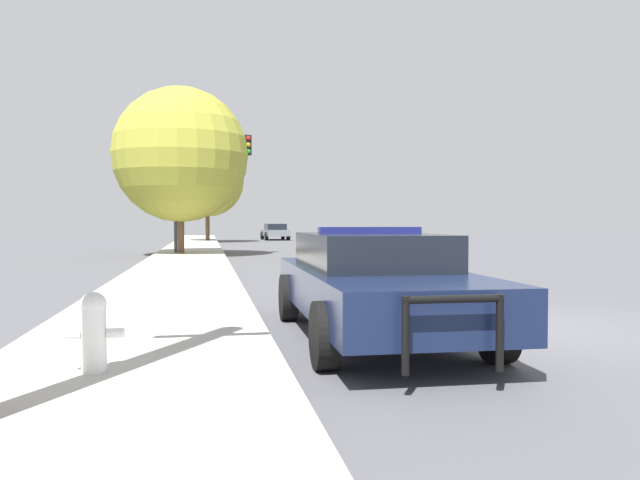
% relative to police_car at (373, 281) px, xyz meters
% --- Properties ---
extents(ground_plane, '(110.00, 110.00, 0.00)m').
position_rel_police_car_xyz_m(ground_plane, '(2.21, 0.35, -0.75)').
color(ground_plane, '#4F4F54').
extents(sidewalk_left, '(3.00, 110.00, 0.13)m').
position_rel_police_car_xyz_m(sidewalk_left, '(-2.89, 0.35, -0.68)').
color(sidewalk_left, '#BCB7AD').
rests_on(sidewalk_left, ground_plane).
extents(police_car, '(2.19, 5.41, 1.46)m').
position_rel_police_car_xyz_m(police_car, '(0.00, 0.00, 0.00)').
color(police_car, '#141E3D').
rests_on(police_car, ground_plane).
extents(fire_hydrant, '(0.55, 0.24, 0.75)m').
position_rel_police_car_xyz_m(fire_hydrant, '(-3.20, -1.91, -0.22)').
color(fire_hydrant, white).
rests_on(fire_hydrant, sidewalk_left).
extents(traffic_light, '(3.47, 0.35, 5.46)m').
position_rel_police_car_xyz_m(traffic_light, '(-2.19, 20.61, 3.21)').
color(traffic_light, '#424247').
rests_on(traffic_light, sidewalk_left).
extents(car_background_distant, '(2.12, 4.62, 1.33)m').
position_rel_police_car_xyz_m(car_background_distant, '(3.42, 43.15, -0.04)').
color(car_background_distant, slate).
rests_on(car_background_distant, ground_plane).
extents(tree_sidewalk_mid, '(5.88, 5.88, 7.25)m').
position_rel_police_car_xyz_m(tree_sidewalk_mid, '(-3.25, 20.00, 3.69)').
color(tree_sidewalk_mid, brown).
rests_on(tree_sidewalk_mid, sidewalk_left).
extents(tree_sidewalk_far, '(5.30, 5.30, 7.04)m').
position_rel_police_car_xyz_m(tree_sidewalk_far, '(-2.06, 38.25, 3.76)').
color(tree_sidewalk_far, '#4C3823').
rests_on(tree_sidewalk_far, sidewalk_left).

